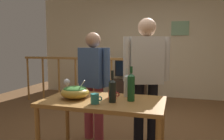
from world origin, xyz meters
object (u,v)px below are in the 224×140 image
wine_bottle_dark (112,90)px  framed_picture (180,28)px  salad_bowl (75,92)px  flat_screen_tv (128,69)px  person_standing_right (146,72)px  mug_red (113,95)px  tv_console (128,89)px  wine_glass (67,83)px  person_standing_left (93,78)px  serving_table (103,107)px  wine_bottle_clear (127,85)px  mug_teal (95,99)px  stair_railing (103,76)px  wine_bottle_green (131,86)px

wine_bottle_dark → framed_picture: bearing=79.2°
salad_bowl → flat_screen_tv: bearing=91.8°
wine_bottle_dark → person_standing_right: 0.77m
mug_red → tv_console: bearing=98.8°
wine_glass → person_standing_right: person_standing_right is taller
person_standing_left → framed_picture: bearing=-94.3°
mug_red → person_standing_right: size_ratio=0.07×
serving_table → person_standing_left: size_ratio=0.85×
wine_bottle_clear → mug_teal: wine_bottle_clear is taller
person_standing_right → wine_bottle_dark: bearing=53.6°
salad_bowl → mug_red: 0.41m
flat_screen_tv → person_standing_left: 2.59m
serving_table → wine_bottle_dark: wine_bottle_dark is taller
framed_picture → person_standing_left: bearing=-112.0°
framed_picture → serving_table: framed_picture is taller
salad_bowl → wine_bottle_clear: (0.52, 0.24, 0.06)m
person_standing_right → wine_glass: bearing=5.6°
mug_red → stair_railing: bearing=111.2°
stair_railing → salad_bowl: 2.41m
stair_railing → person_standing_left: bearing=-75.5°
stair_railing → salad_bowl: stair_railing is taller
flat_screen_tv → serving_table: size_ratio=0.54×
serving_table → framed_picture: bearing=77.1°
tv_console → wine_bottle_clear: 3.19m
mug_teal → person_standing_right: 0.94m
framed_picture → salad_bowl: bearing=-107.4°
salad_bowl → stair_railing: bearing=101.6°
tv_console → salad_bowl: bearing=-88.2°
tv_console → flat_screen_tv: (0.00, -0.03, 0.52)m
wine_bottle_clear → mug_teal: 0.46m
stair_railing → serving_table: 2.46m
wine_glass → person_standing_right: (0.93, 0.40, 0.13)m
framed_picture → flat_screen_tv: bearing=-165.4°
tv_console → flat_screen_tv: bearing=-90.0°
wine_bottle_clear → mug_red: size_ratio=2.55×
framed_picture → wine_glass: bearing=-112.6°
wine_bottle_clear → mug_teal: bearing=-120.6°
tv_console → serving_table: 3.33m
wine_bottle_clear → person_standing_right: person_standing_right is taller
stair_railing → person_standing_right: person_standing_right is taller
flat_screen_tv → salad_bowl: bearing=-88.2°
serving_table → wine_bottle_clear: 0.37m
mug_red → wine_bottle_clear: bearing=47.8°
salad_bowl → person_standing_left: 0.68m
wine_bottle_clear → wine_bottle_dark: wine_bottle_dark is taller
wine_glass → wine_bottle_clear: wine_bottle_clear is taller
wine_bottle_dark → tv_console: bearing=99.1°
flat_screen_tv → wine_bottle_clear: bearing=-78.4°
stair_railing → wine_bottle_green: 2.55m
salad_bowl → wine_bottle_dark: size_ratio=0.94×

